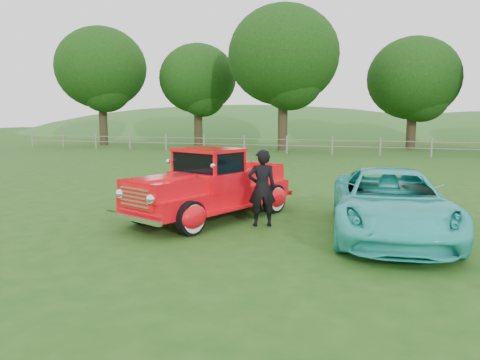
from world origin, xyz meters
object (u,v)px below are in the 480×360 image
(red_pickup, at_px, (210,187))
(man, at_px, (262,188))
(tree_far_west, at_px, (101,68))
(teal_sedan, at_px, (391,203))
(tree_near_west, at_px, (284,56))
(tree_near_east, at_px, (414,79))
(tree_mid_west, at_px, (198,79))

(red_pickup, bearing_deg, man, 6.55)
(tree_far_west, xyz_separation_m, teal_sedan, (23.80, -24.28, -5.77))
(red_pickup, xyz_separation_m, man, (1.45, -0.39, 0.11))
(tree_far_west, distance_m, tree_near_west, 16.03)
(tree_near_east, bearing_deg, red_pickup, -101.60)
(tree_far_west, relative_size, man, 5.49)
(tree_near_west, height_order, teal_sedan, tree_near_west)
(tree_far_west, height_order, tree_near_east, tree_far_west)
(tree_near_east, xyz_separation_m, teal_sedan, (-1.20, -27.28, -4.53))
(tree_far_west, xyz_separation_m, tree_mid_west, (8.00, 2.00, -0.94))
(tree_mid_west, xyz_separation_m, tree_near_east, (17.00, 1.00, -0.30))
(red_pickup, bearing_deg, tree_near_east, 100.00)
(tree_far_west, height_order, teal_sedan, tree_far_west)
(tree_near_east, relative_size, man, 4.60)
(tree_mid_west, xyz_separation_m, tree_near_west, (8.00, -3.00, 1.25))
(tree_near_west, xyz_separation_m, teal_sedan, (7.80, -23.28, -6.08))
(tree_near_west, height_order, man, tree_near_west)
(tree_near_west, distance_m, man, 24.54)
(tree_far_west, relative_size, tree_near_east, 1.19)
(tree_mid_west, relative_size, red_pickup, 1.60)
(tree_mid_west, height_order, man, tree_mid_west)
(tree_near_west, relative_size, red_pickup, 1.97)
(tree_near_west, distance_m, red_pickup, 23.94)
(teal_sedan, bearing_deg, tree_near_west, 101.50)
(tree_far_west, relative_size, tree_mid_west, 1.17)
(teal_sedan, bearing_deg, tree_near_east, 80.46)
(tree_far_west, height_order, tree_near_west, tree_near_west)
(tree_far_west, bearing_deg, teal_sedan, -45.58)
(tree_near_east, bearing_deg, tree_mid_west, -176.63)
(teal_sedan, xyz_separation_m, man, (-2.87, -0.03, 0.19))
(tree_far_west, xyz_separation_m, red_pickup, (19.47, -23.92, -5.69))
(tree_near_east, bearing_deg, tree_near_west, -156.04)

